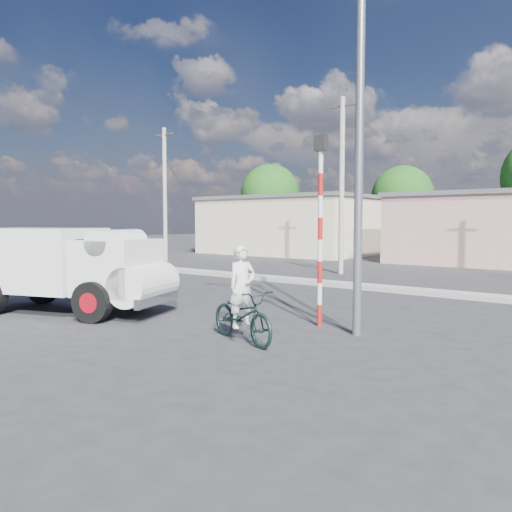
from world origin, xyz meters
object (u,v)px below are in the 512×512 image
Objects in this scene: traffic_pole at (320,214)px; streetlight at (353,99)px; truck at (70,266)px; cyclist at (242,301)px; bicycle at (242,315)px.

traffic_pole is 2.56m from streetlight.
cyclist is at bearing -15.99° from truck.
truck is 3.49× the size of cyclist.
streetlight is (0.94, -0.30, 2.37)m from traffic_pole.
streetlight is at bearing -1.22° from truck.
traffic_pole is 0.48× the size of streetlight.
traffic_pole reaches higher than truck.
streetlight reaches higher than truck.
bicycle is 1.24× the size of cyclist.
truck is at bearing -156.64° from traffic_pole.
cyclist is 4.78m from streetlight.
traffic_pole is at bearing 6.79° from bicycle.
cyclist is 2.91m from traffic_pole.
truck reaches higher than bicycle.
streetlight is at bearing -17.31° from bicycle.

